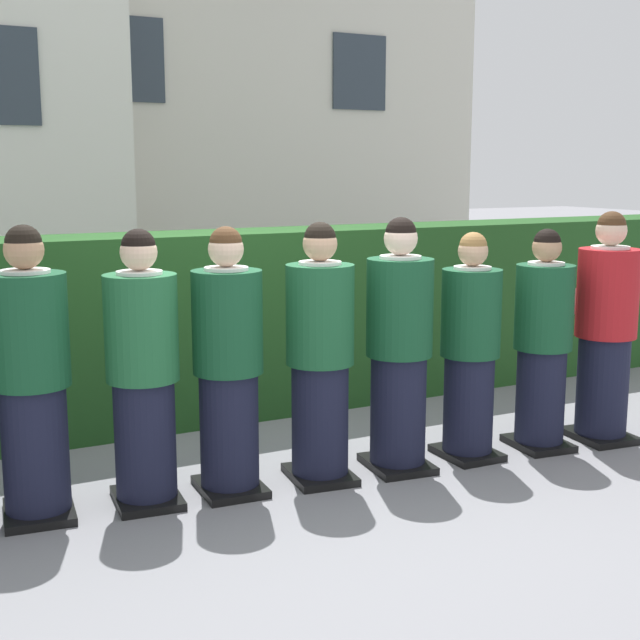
{
  "coord_description": "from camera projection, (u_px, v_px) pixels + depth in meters",
  "views": [
    {
      "loc": [
        -2.5,
        -4.8,
        2.0
      ],
      "look_at": [
        0.0,
        0.0,
        1.05
      ],
      "focal_mm": 48.85,
      "sensor_mm": 36.0,
      "label": 1
    }
  ],
  "objects": [
    {
      "name": "ground_plane",
      "position": [
        320.0,
        478.0,
        5.67
      ],
      "size": [
        60.0,
        60.0,
        0.0
      ],
      "primitive_type": "plane",
      "color": "slate"
    },
    {
      "name": "student_front_row_1",
      "position": [
        32.0,
        381.0,
        4.92
      ],
      "size": [
        0.44,
        0.55,
        1.69
      ],
      "color": "black",
      "rests_on": "ground"
    },
    {
      "name": "student_front_row_2",
      "position": [
        143.0,
        376.0,
        5.13
      ],
      "size": [
        0.43,
        0.54,
        1.65
      ],
      "color": "black",
      "rests_on": "ground"
    },
    {
      "name": "student_front_row_3",
      "position": [
        228.0,
        368.0,
        5.32
      ],
      "size": [
        0.43,
        0.5,
        1.66
      ],
      "color": "black",
      "rests_on": "ground"
    },
    {
      "name": "student_front_row_4",
      "position": [
        321.0,
        359.0,
        5.53
      ],
      "size": [
        0.44,
        0.55,
        1.67
      ],
      "color": "black",
      "rests_on": "ground"
    },
    {
      "name": "student_front_row_5",
      "position": [
        399.0,
        351.0,
        5.74
      ],
      "size": [
        0.44,
        0.52,
        1.69
      ],
      "color": "black",
      "rests_on": "ground"
    },
    {
      "name": "student_front_row_6",
      "position": [
        470.0,
        352.0,
        5.98
      ],
      "size": [
        0.41,
        0.46,
        1.57
      ],
      "color": "black",
      "rests_on": "ground"
    },
    {
      "name": "student_front_row_7",
      "position": [
        543.0,
        345.0,
        6.19
      ],
      "size": [
        0.41,
        0.49,
        1.58
      ],
      "color": "black",
      "rests_on": "ground"
    },
    {
      "name": "student_in_red_blazer",
      "position": [
        605.0,
        333.0,
        6.36
      ],
      "size": [
        0.44,
        0.55,
        1.69
      ],
      "color": "black",
      "rests_on": "ground"
    },
    {
      "name": "hedge",
      "position": [
        223.0,
        324.0,
        7.03
      ],
      "size": [
        11.9,
        0.7,
        1.5
      ],
      "color": "#214C1E",
      "rests_on": "ground"
    },
    {
      "name": "school_building_main",
      "position": [
        212.0,
        36.0,
        13.55
      ],
      "size": [
        8.21,
        3.35,
        7.82
      ],
      "color": "beige",
      "rests_on": "ground"
    }
  ]
}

